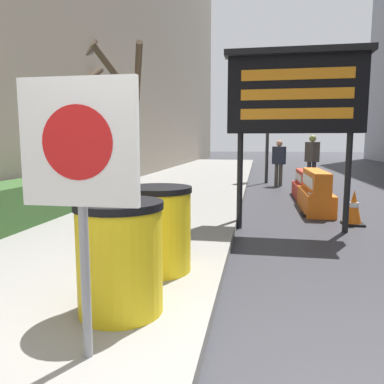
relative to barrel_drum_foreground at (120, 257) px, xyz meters
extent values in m
cube|color=#335628|center=(-2.97, 3.18, -0.11)|extent=(0.90, 5.78, 0.70)
cylinder|color=#4C3D2D|center=(-2.83, 6.64, 1.01)|extent=(0.37, 0.37, 2.93)
cylinder|color=#4C3D2D|center=(-3.70, 6.81, 3.01)|extent=(0.45, 1.86, 1.69)
cylinder|color=#4C3D2D|center=(-2.44, 6.24, 2.60)|extent=(0.90, 0.96, 1.37)
cylinder|color=#4C3D2D|center=(-2.10, 7.03, 2.71)|extent=(0.81, 1.62, 1.42)
cylinder|color=#4C3D2D|center=(-3.60, 6.91, 2.50)|extent=(0.56, 1.68, 1.17)
cylinder|color=yellow|center=(0.00, 0.00, -0.03)|extent=(0.69, 0.69, 0.86)
cylinder|color=black|center=(0.00, 0.00, 0.43)|extent=(0.72, 0.72, 0.06)
cylinder|color=yellow|center=(0.05, 1.02, -0.03)|extent=(0.69, 0.69, 0.86)
cylinder|color=black|center=(0.05, 1.02, 0.43)|extent=(0.72, 0.72, 0.06)
cylinder|color=gray|center=(0.02, -0.66, 0.23)|extent=(0.06, 0.06, 1.38)
cube|color=white|center=(0.02, -0.68, 0.92)|extent=(0.75, 0.04, 0.77)
cylinder|color=red|center=(0.02, -0.70, 0.92)|extent=(0.45, 0.01, 0.45)
cylinder|color=black|center=(0.78, 3.83, 0.23)|extent=(0.10, 0.10, 1.68)
cylinder|color=black|center=(2.58, 3.83, 0.23)|extent=(0.10, 0.10, 1.68)
cube|color=black|center=(1.68, 3.83, 1.71)|extent=(2.26, 0.24, 1.27)
cube|color=black|center=(1.68, 3.76, 2.39)|extent=(2.38, 0.34, 0.10)
cube|color=orange|center=(1.68, 3.70, 2.02)|extent=(1.80, 0.02, 0.18)
cube|color=orange|center=(1.68, 3.70, 1.71)|extent=(1.80, 0.02, 0.18)
cube|color=orange|center=(1.68, 3.70, 1.39)|extent=(1.80, 0.02, 0.18)
cube|color=orange|center=(2.37, 5.86, -0.38)|extent=(0.57, 2.00, 0.45)
cube|color=orange|center=(2.37, 5.86, 0.07)|extent=(0.34, 2.00, 0.45)
cube|color=white|center=(2.19, 5.86, 0.07)|extent=(0.02, 1.60, 0.23)
cube|color=red|center=(2.37, 7.90, -0.42)|extent=(0.52, 1.74, 0.38)
cube|color=red|center=(2.37, 7.90, -0.04)|extent=(0.31, 1.74, 0.38)
cube|color=white|center=(2.21, 7.90, -0.04)|extent=(0.02, 1.39, 0.19)
cube|color=black|center=(2.86, 4.45, -0.59)|extent=(0.37, 0.37, 0.04)
cone|color=orange|center=(2.86, 4.45, -0.26)|extent=(0.30, 0.30, 0.62)
cylinder|color=white|center=(2.86, 4.45, -0.23)|extent=(0.17, 0.17, 0.09)
cube|color=black|center=(2.23, 5.27, -0.59)|extent=(0.42, 0.42, 0.04)
cone|color=orange|center=(2.23, 5.27, -0.21)|extent=(0.34, 0.34, 0.72)
cylinder|color=white|center=(2.23, 5.27, -0.17)|extent=(0.20, 0.20, 0.10)
cylinder|color=#2D2D30|center=(1.42, 11.55, 1.62)|extent=(0.12, 0.12, 4.46)
cube|color=#23281E|center=(1.42, 11.39, 3.43)|extent=(0.28, 0.28, 0.84)
sphere|color=#360605|center=(1.42, 11.24, 3.71)|extent=(0.15, 0.15, 0.15)
sphere|color=gold|center=(1.42, 11.24, 3.43)|extent=(0.15, 0.15, 0.15)
sphere|color=black|center=(1.42, 11.24, 3.15)|extent=(0.15, 0.15, 0.15)
cylinder|color=#514C42|center=(1.74, 10.60, -0.22)|extent=(0.13, 0.13, 0.77)
cylinder|color=#514C42|center=(1.89, 10.60, -0.22)|extent=(0.13, 0.13, 0.77)
cube|color=#232838|center=(1.81, 10.60, 0.47)|extent=(0.48, 0.39, 0.61)
sphere|color=tan|center=(1.81, 10.60, 0.88)|extent=(0.21, 0.21, 0.21)
cylinder|color=#333338|center=(2.85, 10.68, -0.18)|extent=(0.14, 0.14, 0.86)
cylinder|color=#333338|center=(3.01, 10.68, -0.18)|extent=(0.14, 0.14, 0.86)
cube|color=#47423D|center=(2.93, 10.68, 0.59)|extent=(0.46, 0.54, 0.68)
sphere|color=#909B4E|center=(2.93, 10.68, 1.05)|extent=(0.24, 0.24, 0.24)
camera|label=1|loc=(1.08, -2.79, 0.92)|focal=35.00mm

